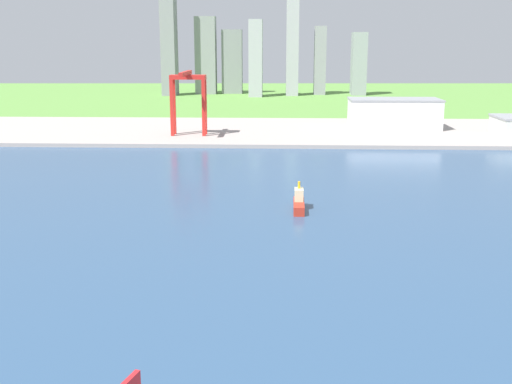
{
  "coord_description": "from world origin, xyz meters",
  "views": [
    {
      "loc": [
        -6.38,
        42.47,
        62.67
      ],
      "look_at": [
        -12.12,
        185.03,
        28.8
      ],
      "focal_mm": 44.19,
      "sensor_mm": 36.0,
      "label": 1
    }
  ],
  "objects": [
    {
      "name": "tugboat_small",
      "position": [
        0.66,
        276.53,
        3.01
      ],
      "size": [
        4.36,
        18.34,
        10.57
      ],
      "color": "#B22D1E",
      "rests_on": "water_bay"
    },
    {
      "name": "port_crane_red",
      "position": [
        -67.96,
        457.88,
        32.65
      ],
      "size": [
        23.36,
        41.12,
        42.39
      ],
      "color": "red",
      "rests_on": "industrial_pier"
    },
    {
      "name": "warehouse_main",
      "position": [
        74.61,
        499.27,
        13.2
      ],
      "size": [
        64.61,
        31.92,
        21.36
      ],
      "color": "white",
      "rests_on": "industrial_pier"
    },
    {
      "name": "industrial_pier",
      "position": [
        0.0,
        490.0,
        1.25
      ],
      "size": [
        840.0,
        140.0,
        2.5
      ],
      "primitive_type": "cube",
      "color": "#A39991",
      "rests_on": "ground"
    },
    {
      "name": "ground_plane",
      "position": [
        0.0,
        300.0,
        0.0
      ],
      "size": [
        2400.0,
        2400.0,
        0.0
      ],
      "primitive_type": "plane",
      "color": "#5C913E"
    },
    {
      "name": "distant_skyline",
      "position": [
        -49.2,
        827.74,
        51.77
      ],
      "size": [
        247.91,
        66.21,
        143.23
      ],
      "color": "gray",
      "rests_on": "ground"
    },
    {
      "name": "water_bay",
      "position": [
        0.0,
        240.0,
        0.07
      ],
      "size": [
        840.0,
        360.0,
        0.15
      ],
      "primitive_type": "cube",
      "color": "#2D4C70",
      "rests_on": "ground"
    }
  ]
}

